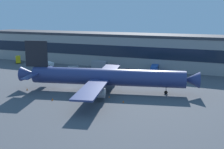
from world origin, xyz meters
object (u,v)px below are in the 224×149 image
Objects in this scene: baggage_tug at (129,71)px; traffic_cone_1 at (109,97)px; traffic_cone_0 at (123,101)px; traffic_cone_3 at (27,89)px; airliner at (104,77)px; belt_loader at (50,64)px; pushback_tractor at (73,68)px; fuel_truck at (154,69)px; traffic_cone_2 at (52,99)px; catering_truck at (100,65)px; stair_truck at (18,59)px.

traffic_cone_1 is (7.02, -36.90, -0.80)m from baggage_tug.
traffic_cone_0 is 1.09× the size of traffic_cone_1.
traffic_cone_1 is 29.05m from traffic_cone_3.
belt_loader is (-45.08, 32.95, -3.77)m from airliner.
belt_loader is 42.39m from baggage_tug.
fuel_truck is at bearing 12.06° from pushback_tractor.
traffic_cone_3 is (-28.88, -3.12, 0.06)m from traffic_cone_1.
traffic_cone_2 is at bearing -54.04° from belt_loader.
traffic_cone_2 is at bearing -123.29° from airliner.
traffic_cone_2 is at bearing -23.52° from traffic_cone_3.
traffic_cone_0 is (10.05, -8.85, -4.62)m from airliner.
baggage_tug is 41.89m from traffic_cone_0.
baggage_tug is 26.12m from pushback_tractor.
traffic_cone_1 is at bearing -94.17° from fuel_truck.
catering_truck is 49.71m from traffic_cone_2.
pushback_tractor is (16.37, -4.64, -0.10)m from belt_loader.
catering_truck reaches higher than belt_loader.
traffic_cone_2 is at bearing -108.72° from fuel_truck.
pushback_tractor is 0.62× the size of fuel_truck.
fuel_truck is 12.40× the size of traffic_cone_2.
stair_truck is 79.87m from traffic_cone_1.
catering_truck is (-25.14, -2.26, 0.41)m from fuel_truck.
airliner is 18.88m from traffic_cone_2.
pushback_tractor reaches higher than traffic_cone_1.
stair_truck is at bearing 171.98° from pushback_tractor.
fuel_truck reaches higher than belt_loader.
traffic_cone_1 is (4.28, -5.87, -4.64)m from airliner.
belt_loader reaches higher than baggage_tug.
catering_truck is at bearing 80.97° from traffic_cone_3.
fuel_truck is (72.56, 2.56, -0.10)m from stair_truck.
baggage_tug is 5.85× the size of traffic_cone_3.
belt_loader reaches higher than pushback_tractor.
fuel_truck is at bearing 93.46° from traffic_cone_0.
pushback_tractor is 9.55× the size of traffic_cone_1.
catering_truck is at bearing 123.17° from traffic_cone_0.
traffic_cone_3 is at bearing -83.71° from pushback_tractor.
airliner is at bearing -62.19° from catering_truck.
airliner reaches higher than traffic_cone_0.
airliner is 8.62m from traffic_cone_1.
baggage_tug reaches higher than traffic_cone_2.
traffic_cone_2 is at bearing -98.98° from baggage_tug.
catering_truck is at bearing 119.13° from traffic_cone_1.
airliner is 31.39m from baggage_tug.
fuel_truck reaches higher than baggage_tug.
traffic_cone_0 is at bearing -41.37° from airliner.
airliner is 38.25m from catering_truck.
catering_truck is 45.41m from traffic_cone_1.
traffic_cone_1 is at bearing 6.16° from traffic_cone_3.
traffic_cone_0 is at bearing -43.80° from pushback_tractor.
belt_loader is 1.05× the size of stair_truck.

